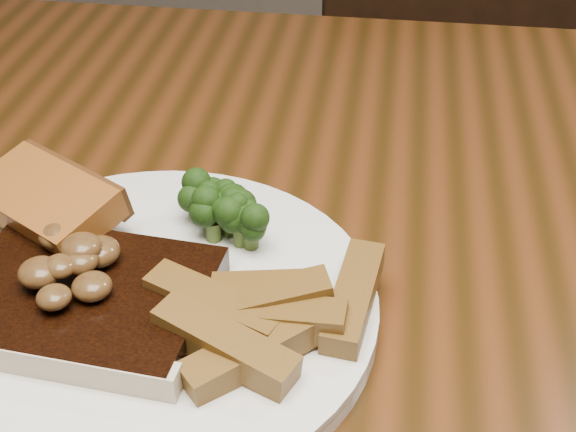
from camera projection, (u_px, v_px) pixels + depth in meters
The scene contains 9 objects.
dining_table at pixel (303, 354), 0.62m from camera, with size 1.60×0.90×0.75m.
chair_far at pixel (430, 155), 1.27m from camera, with size 0.46×0.46×0.81m.
plate at pixel (145, 310), 0.51m from camera, with size 0.30×0.30×0.01m, color white.
steak at pixel (84, 301), 0.49m from camera, with size 0.15×0.12×0.02m, color black.
steak_bone at pixel (52, 366), 0.45m from camera, with size 0.15×0.01×0.02m, color #C0B294.
mushroom_pile at pixel (78, 257), 0.49m from camera, with size 0.07×0.07×0.03m, color #523919, non-canonical shape.
garlic_bread at pixel (50, 224), 0.56m from camera, with size 0.10×0.06×0.02m, color #9C5A1C.
potato_wedges at pixel (261, 295), 0.50m from camera, with size 0.12×0.12×0.02m, color brown, non-canonical shape.
broccoli_cluster at pixel (228, 215), 0.55m from camera, with size 0.06×0.06×0.04m, color #18350C, non-canonical shape.
Camera 1 is at (0.05, -0.44, 1.11)m, focal length 50.00 mm.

